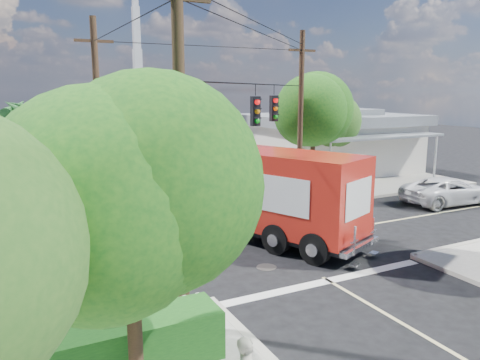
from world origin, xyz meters
TOP-DOWN VIEW (x-y plane):
  - ground at (0.00, 0.00)m, footprint 120.00×120.00m
  - sidewalk_ne at (10.88, 10.88)m, footprint 14.12×14.12m
  - road_markings at (0.00, -1.47)m, footprint 32.00×32.00m
  - building_ne at (12.50, 11.97)m, footprint 11.80×10.20m
  - radio_tower at (0.50, 20.00)m, footprint 0.80×0.80m
  - tree_sw_front at (-6.99, -7.54)m, footprint 3.88×3.78m
  - tree_ne_front at (7.21, 6.76)m, footprint 4.21×4.14m
  - tree_ne_back at (9.81, 8.96)m, footprint 3.77×3.66m
  - palm_nw_front at (-7.50, 7.50)m, footprint 3.01×3.08m
  - utility_poles at (-1.58, 1.60)m, footprint 12.00×10.68m
  - picket_fence at (-7.80, -5.60)m, footprint 5.94×0.06m
  - hedge_sw at (-8.00, -6.40)m, footprint 6.20×1.20m
  - vending_boxes at (6.50, 6.20)m, footprint 1.90×0.50m
  - delivery_truck at (0.44, 0.19)m, footprint 5.54×8.71m
  - parked_car at (12.05, 1.18)m, footprint 5.34×2.80m

SIDE VIEW (x-z plane):
  - ground at x=0.00m, z-range 0.00..0.00m
  - road_markings at x=0.00m, z-range 0.00..0.01m
  - sidewalk_ne at x=10.88m, z-range 0.00..0.14m
  - picket_fence at x=-7.80m, z-range 0.18..1.18m
  - hedge_sw at x=-8.00m, z-range 0.14..1.24m
  - vending_boxes at x=6.50m, z-range 0.14..1.24m
  - parked_car at x=12.05m, z-range 0.00..1.44m
  - delivery_truck at x=0.44m, z-range 0.03..3.67m
  - building_ne at x=12.50m, z-range 0.07..4.57m
  - tree_ne_back at x=9.81m, z-range 1.27..7.10m
  - tree_sw_front at x=-6.99m, z-range 1.32..7.35m
  - utility_poles at x=-1.58m, z-range 0.17..9.17m
  - tree_ne_front at x=7.21m, z-range 1.44..8.09m
  - palm_nw_front at x=-7.50m, z-range 2.25..7.84m
  - radio_tower at x=0.50m, z-range -2.86..14.14m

